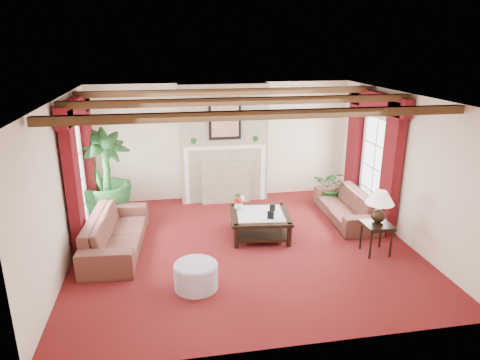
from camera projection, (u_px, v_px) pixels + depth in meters
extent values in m
plane|color=#4F0E0F|center=(244.00, 246.00, 7.81)|extent=(6.00, 6.00, 0.00)
plane|color=white|center=(244.00, 97.00, 6.98)|extent=(6.00, 6.00, 0.00)
cube|color=beige|center=(223.00, 141.00, 9.98)|extent=(6.00, 0.02, 2.70)
cube|color=beige|center=(62.00, 186.00, 6.90)|extent=(0.02, 5.50, 2.70)
cube|color=beige|center=(404.00, 168.00, 7.90)|extent=(0.02, 5.50, 2.70)
imported|color=#3C101A|center=(115.00, 226.00, 7.58)|extent=(2.37, 1.00, 0.89)
imported|color=#3C101A|center=(347.00, 201.00, 8.93)|extent=(2.07, 0.75, 0.79)
imported|color=black|center=(107.00, 196.00, 8.85)|extent=(2.92, 2.94, 1.07)
imported|color=black|center=(331.00, 190.00, 9.78)|extent=(1.56, 1.57, 0.65)
cylinder|color=#A8A7BD|center=(196.00, 276.00, 6.46)|extent=(0.67, 0.67, 0.39)
imported|color=silver|center=(239.00, 205.00, 8.28)|extent=(0.27, 0.27, 0.19)
imported|color=black|center=(274.00, 211.00, 7.86)|extent=(0.21, 0.03, 0.28)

